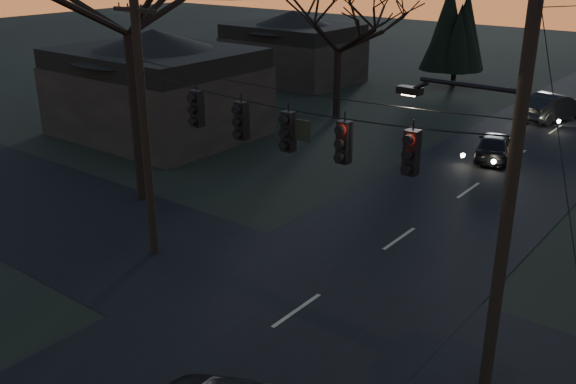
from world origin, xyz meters
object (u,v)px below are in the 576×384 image
Objects in this scene: utility_pole_far_l at (522,83)px; sedan_oncoming_b at (554,107)px; utility_pole_left at (155,253)px; sedan_oncoming_a at (494,146)px.

utility_pole_far_l reaches higher than sedan_oncoming_b.
sedan_oncoming_b is at bearing -62.40° from utility_pole_far_l.
utility_pole_left is 36.00m from utility_pole_far_l.
sedan_oncoming_b reaches higher than sedan_oncoming_a.
sedan_oncoming_a is at bearing 72.81° from utility_pole_left.
utility_pole_left is 1.06× the size of utility_pole_far_l.
utility_pole_left is 26.58m from sedan_oncoming_b.
utility_pole_left reaches higher than utility_pole_far_l.
utility_pole_left is 2.15× the size of sedan_oncoming_a.
utility_pole_left is 1.76× the size of sedan_oncoming_b.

